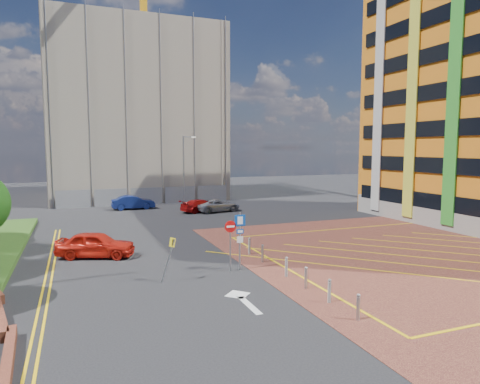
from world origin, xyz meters
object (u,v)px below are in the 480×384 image
car_blue_back (133,202)px  car_red_back (202,206)px  warning_sign (170,254)px  car_silver_back (217,205)px  lamp_back (184,168)px  car_red_left (96,244)px  sign_cluster (236,235)px

car_blue_back → car_red_back: car_blue_back is taller
warning_sign → car_silver_back: 23.52m
lamp_back → warning_sign: (-7.56, -27.70, -2.93)m
car_silver_back → car_blue_back: bearing=47.3°
car_red_left → car_red_back: bearing=-15.4°
sign_cluster → car_red_left: bearing=140.4°
car_red_left → car_red_back: (11.11, 15.47, -0.13)m
car_red_left → car_silver_back: car_red_left is taller
sign_cluster → car_red_back: bearing=79.0°
sign_cluster → car_blue_back: size_ratio=0.70×
car_red_back → car_silver_back: bearing=-118.8°
sign_cluster → warning_sign: bearing=-169.7°
car_silver_back → lamp_back: bearing=6.5°
lamp_back → warning_sign: bearing=-105.3°
lamp_back → car_blue_back: lamp_back is taller
car_red_left → car_red_back: car_red_left is taller
car_red_back → warning_sign: bearing=145.9°
lamp_back → warning_sign: size_ratio=3.57×
sign_cluster → car_red_left: size_ratio=0.69×
car_blue_back → sign_cluster: bearing=-175.9°
car_red_left → lamp_back: bearing=-6.6°
car_blue_back → car_red_back: 7.82m
lamp_back → sign_cluster: bearing=-98.0°
car_red_left → car_blue_back: bearing=6.9°
sign_cluster → warning_sign: (-3.78, -0.69, -0.52)m
sign_cluster → car_silver_back: 21.63m
lamp_back → warning_sign: 28.86m
car_silver_back → sign_cluster: bearing=153.6°
sign_cluster → warning_sign: size_ratio=1.43×
car_red_back → car_silver_back: size_ratio=0.94×
lamp_back → car_silver_back: lamp_back is taller
car_blue_back → car_red_back: size_ratio=1.01×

